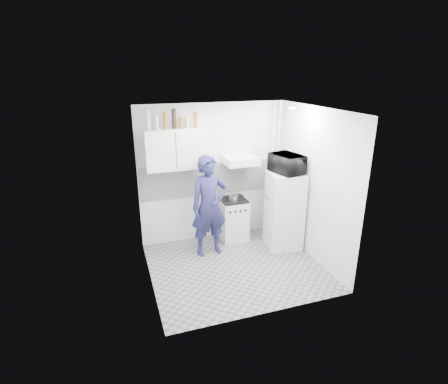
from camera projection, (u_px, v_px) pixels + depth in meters
name	position (u px, v px, depth m)	size (l,w,h in m)	color
floor	(235.00, 267.00, 5.90)	(2.80, 2.80, 0.00)	gray
ceiling	(237.00, 110.00, 5.03)	(2.80, 2.80, 0.00)	white
wall_back	(213.00, 173.00, 6.58)	(2.80, 2.80, 0.00)	white
wall_left	(146.00, 205.00, 5.05)	(2.60, 2.60, 0.00)	white
wall_right	(314.00, 185.00, 5.89)	(2.60, 2.60, 0.00)	white
person	(209.00, 206.00, 6.07)	(0.66, 0.43, 1.80)	#1F1F47
stove	(233.00, 220.00, 6.76)	(0.50, 0.50, 0.80)	silver
fridge	(284.00, 210.00, 6.37)	(0.59, 0.59, 1.43)	silver
stove_top	(233.00, 200.00, 6.62)	(0.48, 0.48, 0.03)	black
saucepan	(234.00, 198.00, 6.54)	(0.17, 0.17, 0.09)	silver
microwave	(287.00, 164.00, 6.08)	(0.41, 0.60, 0.33)	black
bottle_a	(148.00, 120.00, 5.73)	(0.08, 0.08, 0.33)	#B2B7BC
bottle_b	(157.00, 122.00, 5.78)	(0.06, 0.06, 0.25)	#B2B7BC
bottle_c	(165.00, 120.00, 5.82)	(0.07, 0.07, 0.29)	brown
bottle_d	(174.00, 119.00, 5.85)	(0.07, 0.07, 0.33)	black
canister_a	(181.00, 123.00, 5.91)	(0.07, 0.07, 0.18)	brown
canister_b	(187.00, 123.00, 5.95)	(0.09, 0.09, 0.18)	silver
bottle_e	(195.00, 120.00, 5.98)	(0.07, 0.07, 0.26)	brown
upper_cabinet	(174.00, 149.00, 6.02)	(1.00, 0.35, 0.70)	silver
range_hood	(240.00, 160.00, 6.41)	(0.60, 0.50, 0.14)	silver
backsplash	(213.00, 178.00, 6.60)	(2.74, 0.03, 0.60)	white
pipe_a	(277.00, 168.00, 6.90)	(0.05, 0.05, 2.60)	silver
pipe_b	(272.00, 169.00, 6.87)	(0.04, 0.04, 2.60)	silver
ceiling_spot_fixture	(292.00, 108.00, 5.52)	(0.10, 0.10, 0.02)	white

